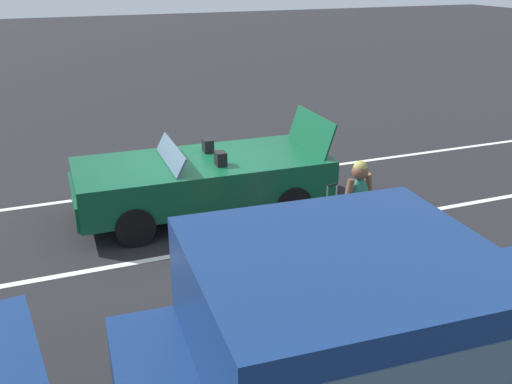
% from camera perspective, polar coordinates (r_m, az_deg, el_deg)
% --- Properties ---
extents(ground_plane, '(80.00, 80.00, 0.00)m').
position_cam_1_polar(ground_plane, '(9.88, -5.12, -2.00)').
color(ground_plane, black).
extents(lot_line_near, '(18.00, 0.12, 0.01)m').
position_cam_1_polar(lot_line_near, '(11.09, -7.14, 0.62)').
color(lot_line_near, silver).
rests_on(lot_line_near, ground_plane).
extents(lot_line_mid, '(18.00, 0.12, 0.01)m').
position_cam_1_polar(lot_line_mid, '(8.71, -2.54, -5.31)').
color(lot_line_mid, silver).
rests_on(lot_line_mid, ground_plane).
extents(lot_line_far, '(18.00, 0.12, 0.01)m').
position_cam_1_polar(lot_line_far, '(6.59, 5.50, -15.22)').
color(lot_line_far, silver).
rests_on(lot_line_far, ground_plane).
extents(convertible_car, '(4.19, 1.92, 1.53)m').
position_cam_1_polar(convertible_car, '(9.61, -6.37, 1.08)').
color(convertible_car, '#0F4C2D').
rests_on(convertible_car, ground_plane).
extents(suitcase_large_black, '(0.55, 0.52, 1.05)m').
position_cam_1_polar(suitcase_large_black, '(7.26, 7.56, -8.06)').
color(suitcase_large_black, '#2D2319').
rests_on(suitcase_large_black, ground_plane).
extents(suitcase_medium_bright, '(0.37, 0.46, 0.62)m').
position_cam_1_polar(suitcase_medium_bright, '(8.45, 5.65, -3.98)').
color(suitcase_medium_bright, '#991E8C').
rests_on(suitcase_medium_bright, ground_plane).
extents(suitcase_small_carryon, '(0.38, 0.28, 0.89)m').
position_cam_1_polar(suitcase_small_carryon, '(8.93, 7.08, -2.94)').
color(suitcase_small_carryon, '#19723F').
rests_on(suitcase_small_carryon, ground_plane).
extents(duffel_bag, '(0.71, 0.57, 0.34)m').
position_cam_1_polar(duffel_bag, '(7.82, 1.68, -7.35)').
color(duffel_bag, orange).
rests_on(duffel_bag, ground_plane).
extents(traveler_person, '(0.60, 0.31, 1.65)m').
position_cam_1_polar(traveler_person, '(7.58, 9.89, -2.14)').
color(traveler_person, '#1E2338').
rests_on(traveler_person, ground_plane).
extents(parked_pickup_truck_far, '(5.10, 2.27, 2.10)m').
position_cam_1_polar(parked_pickup_truck_far, '(4.78, 13.32, -15.45)').
color(parked_pickup_truck_far, navy).
rests_on(parked_pickup_truck_far, ground_plane).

